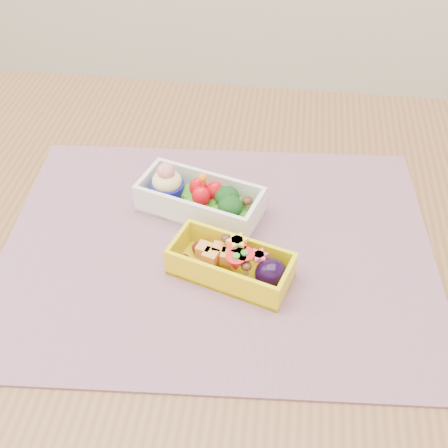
# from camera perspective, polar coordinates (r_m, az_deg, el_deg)

# --- Properties ---
(table) EXTENTS (1.20, 0.80, 0.75)m
(table) POSITION_cam_1_polar(r_m,az_deg,el_deg) (0.82, -1.45, -6.59)
(table) COLOR brown
(table) RESTS_ON ground
(placemat) EXTENTS (0.57, 0.46, 0.00)m
(placemat) POSITION_cam_1_polar(r_m,az_deg,el_deg) (0.73, -0.63, -2.41)
(placemat) COLOR gray
(placemat) RESTS_ON table
(bento_white) EXTENTS (0.18, 0.12, 0.07)m
(bento_white) POSITION_cam_1_polar(r_m,az_deg,el_deg) (0.76, -2.46, 2.50)
(bento_white) COLOR white
(bento_white) RESTS_ON placemat
(bento_yellow) EXTENTS (0.16, 0.10, 0.05)m
(bento_yellow) POSITION_cam_1_polar(r_m,az_deg,el_deg) (0.68, 0.94, -3.98)
(bento_yellow) COLOR yellow
(bento_yellow) RESTS_ON placemat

